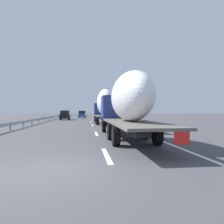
% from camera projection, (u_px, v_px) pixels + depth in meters
% --- Properties ---
extents(ground_plane, '(260.00, 260.00, 0.00)m').
position_uv_depth(ground_plane, '(81.00, 120.00, 46.32)').
color(ground_plane, '#424247').
extents(lane_stripe_0, '(3.20, 0.20, 0.01)m').
position_uv_depth(lane_stripe_0, '(107.00, 155.00, 8.81)').
color(lane_stripe_0, white).
rests_on(lane_stripe_0, ground_plane).
extents(lane_stripe_1, '(3.20, 0.20, 0.01)m').
position_uv_depth(lane_stripe_1, '(96.00, 134.00, 17.25)').
color(lane_stripe_1, white).
rests_on(lane_stripe_1, ground_plane).
extents(lane_stripe_2, '(3.20, 0.20, 0.01)m').
position_uv_depth(lane_stripe_2, '(92.00, 125.00, 27.89)').
color(lane_stripe_2, white).
rests_on(lane_stripe_2, ground_plane).
extents(lane_stripe_3, '(3.20, 0.20, 0.01)m').
position_uv_depth(lane_stripe_3, '(91.00, 122.00, 36.39)').
color(lane_stripe_3, white).
rests_on(lane_stripe_3, ground_plane).
extents(lane_stripe_4, '(3.20, 0.20, 0.01)m').
position_uv_depth(lane_stripe_4, '(90.00, 119.00, 48.08)').
color(lane_stripe_4, white).
rests_on(lane_stripe_4, ground_plane).
extents(lane_stripe_5, '(3.20, 0.20, 0.01)m').
position_uv_depth(lane_stripe_5, '(90.00, 119.00, 48.73)').
color(lane_stripe_5, white).
rests_on(lane_stripe_5, ground_plane).
extents(lane_stripe_6, '(3.20, 0.20, 0.01)m').
position_uv_depth(lane_stripe_6, '(89.00, 117.00, 61.81)').
color(lane_stripe_6, white).
rests_on(lane_stripe_6, ground_plane).
extents(lane_stripe_7, '(3.20, 0.20, 0.01)m').
position_uv_depth(lane_stripe_7, '(88.00, 117.00, 68.89)').
color(lane_stripe_7, white).
rests_on(lane_stripe_7, ground_plane).
extents(lane_stripe_8, '(3.20, 0.20, 0.01)m').
position_uv_depth(lane_stripe_8, '(88.00, 115.00, 92.30)').
color(lane_stripe_8, white).
rests_on(lane_stripe_8, ground_plane).
extents(edge_line_right, '(110.00, 0.20, 0.01)m').
position_uv_depth(edge_line_right, '(105.00, 119.00, 51.94)').
color(edge_line_right, white).
rests_on(edge_line_right, ground_plane).
extents(truck_lead, '(13.66, 2.55, 4.81)m').
position_uv_depth(truck_lead, '(104.00, 105.00, 31.13)').
color(truck_lead, navy).
rests_on(truck_lead, ground_plane).
extents(truck_trailing, '(14.02, 2.55, 4.08)m').
position_uv_depth(truck_trailing, '(127.00, 103.00, 14.06)').
color(truck_trailing, navy).
rests_on(truck_trailing, ground_plane).
extents(car_red_compact, '(4.51, 1.85, 1.91)m').
position_uv_depth(car_red_compact, '(83.00, 113.00, 92.99)').
color(car_red_compact, red).
rests_on(car_red_compact, ground_plane).
extents(car_blue_sedan, '(4.26, 1.75, 1.88)m').
position_uv_depth(car_blue_sedan, '(82.00, 114.00, 57.59)').
color(car_blue_sedan, '#28479E').
rests_on(car_blue_sedan, ground_plane).
extents(car_black_suv, '(4.40, 1.89, 1.94)m').
position_uv_depth(car_black_suv, '(65.00, 115.00, 45.08)').
color(car_black_suv, black).
rests_on(car_black_suv, ground_plane).
extents(car_white_van, '(4.13, 1.72, 1.94)m').
position_uv_depth(car_white_van, '(83.00, 114.00, 70.50)').
color(car_white_van, white).
rests_on(car_white_van, ground_plane).
extents(road_sign, '(0.10, 0.90, 3.45)m').
position_uv_depth(road_sign, '(111.00, 109.00, 50.72)').
color(road_sign, gray).
rests_on(road_sign, ground_plane).
extents(tree_0, '(3.68, 3.68, 5.25)m').
position_uv_depth(tree_0, '(109.00, 107.00, 83.68)').
color(tree_0, '#472D19').
rests_on(tree_0, ground_plane).
extents(tree_1, '(2.42, 2.42, 6.76)m').
position_uv_depth(tree_1, '(126.00, 102.00, 52.66)').
color(tree_1, '#472D19').
rests_on(tree_1, ground_plane).
extents(tree_2, '(3.10, 3.10, 5.11)m').
position_uv_depth(tree_2, '(114.00, 107.00, 75.27)').
color(tree_2, '#472D19').
rests_on(tree_2, ground_plane).
extents(guardrail_median, '(94.00, 0.10, 0.76)m').
position_uv_depth(guardrail_median, '(54.00, 117.00, 48.58)').
color(guardrail_median, '#9EA0A5').
rests_on(guardrail_median, ground_plane).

